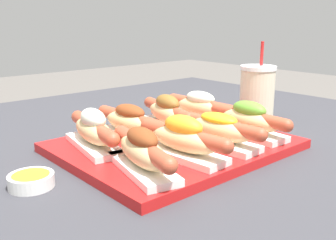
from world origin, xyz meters
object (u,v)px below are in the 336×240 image
Objects in this scene: hot_dog_6 at (167,113)px; serving_tray at (175,145)px; hot_dog_1 at (183,138)px; drink_cup at (257,93)px; hot_dog_7 at (200,107)px; sauce_bowl at (31,180)px; hot_dog_4 at (94,130)px; hot_dog_3 at (249,120)px; hot_dog_2 at (218,129)px; hot_dog_0 at (142,151)px; hot_dog_5 at (130,122)px.

serving_tray is at bearing -123.09° from hot_dog_6.
hot_dog_1 is 1.04× the size of drink_cup.
serving_tray is 0.18m from hot_dog_7.
serving_tray is at bearing -2.77° from sauce_bowl.
hot_dog_4 is 0.16m from sauce_bowl.
sauce_bowl is (-0.43, 0.09, -0.04)m from hot_dog_3.
hot_dog_1 reaches higher than hot_dog_6.
drink_cup is at bearing 6.45° from serving_tray.
hot_dog_2 is 0.16m from hot_dog_6.
hot_dog_3 is 0.15m from hot_dog_7.
drink_cup reaches higher than hot_dog_1.
hot_dog_6 is 0.10m from hot_dog_7.
drink_cup is at bearing -10.79° from hot_dog_6.
serving_tray is 0.10m from hot_dog_1.
serving_tray is 0.32m from drink_cup.
hot_dog_0 is at bearing -177.67° from hot_dog_2.
hot_dog_5 is at bearing -179.40° from hot_dog_7.
hot_dog_3 is (0.14, -0.07, 0.04)m from serving_tray.
hot_dog_5 is (-0.05, 0.08, 0.04)m from serving_tray.
hot_dog_1 is (-0.05, -0.08, 0.04)m from serving_tray.
hot_dog_2 is (0.09, 0.00, -0.00)m from hot_dog_1.
hot_dog_2 is 1.01× the size of hot_dog_4.
hot_dog_7 is at bearing 86.21° from hot_dog_3.
hot_dog_7 is (0.20, 0.16, -0.00)m from hot_dog_1.
hot_dog_2 is at bearing -15.24° from sauce_bowl.
hot_dog_6 is at bearing 56.98° from hot_dog_1.
hot_dog_1 is 1.01× the size of hot_dog_4.
hot_dog_3 is 2.96× the size of sauce_bowl.
hot_dog_0 is 0.34m from hot_dog_7.
hot_dog_1 is (0.09, 0.01, 0.00)m from hot_dog_0.
hot_dog_3 is 1.00× the size of hot_dog_7.
serving_tray is 0.29m from sauce_bowl.
hot_dog_0 is at bearing -165.40° from drink_cup.
hot_dog_0 is 0.98× the size of hot_dog_1.
serving_tray is 2.07× the size of hot_dog_2.
hot_dog_1 is at bearing -122.93° from serving_tray.
hot_dog_7 is 2.96× the size of sauce_bowl.
hot_dog_7 is (0.10, -0.01, -0.00)m from hot_dog_6.
hot_dog_2 is (0.04, -0.08, 0.04)m from serving_tray.
hot_dog_3 reaches higher than serving_tray.
hot_dog_0 is 0.19m from hot_dog_5.
hot_dog_1 is 1.00× the size of hot_dog_7.
hot_dog_0 is 1.00× the size of hot_dog_6.
hot_dog_5 is at bearing -175.33° from hot_dog_6.
hot_dog_2 is at bearing -38.02° from hot_dog_4.
hot_dog_2 reaches higher than serving_tray.
hot_dog_1 is 1.00× the size of hot_dog_3.
drink_cup is (0.37, 0.11, 0.02)m from hot_dog_1.
hot_dog_4 is at bearing 153.73° from hot_dog_3.
hot_dog_1 is at bearing -21.31° from sauce_bowl.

